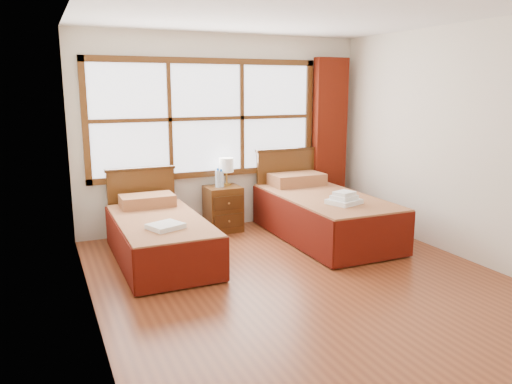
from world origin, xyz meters
name	(u,v)px	position (x,y,z in m)	size (l,w,h in m)	color
floor	(302,280)	(0.00, 0.00, 0.00)	(4.50, 4.50, 0.00)	brown
ceiling	(308,9)	(0.00, 0.00, 2.60)	(4.50, 4.50, 0.00)	white
wall_back	(224,133)	(0.00, 2.25, 1.30)	(4.00, 4.00, 0.00)	silver
wall_left	(86,165)	(-2.00, 0.00, 1.30)	(4.50, 4.50, 0.00)	silver
wall_right	(462,143)	(2.00, 0.00, 1.30)	(4.50, 4.50, 0.00)	silver
window	(207,119)	(-0.25, 2.21, 1.50)	(3.16, 0.06, 1.56)	white
curtain	(329,138)	(1.60, 2.11, 1.17)	(0.50, 0.16, 2.30)	#5F1609
bed_left	(159,235)	(-1.17, 1.20, 0.28)	(0.95, 1.97, 0.91)	#3C210C
bed_right	(322,213)	(0.95, 1.20, 0.32)	(1.08, 2.10, 1.05)	#3C210C
nightstand	(223,209)	(-0.11, 1.99, 0.30)	(0.46, 0.45, 0.61)	#522E11
towels_left	(165,226)	(-1.20, 0.73, 0.51)	(0.41, 0.38, 0.05)	white
towels_right	(344,199)	(0.91, 0.66, 0.62)	(0.43, 0.40, 0.15)	white
lamp	(226,166)	(-0.03, 2.08, 0.87)	(0.19, 0.19, 0.37)	gold
bottle_near	(218,178)	(-0.19, 1.98, 0.72)	(0.07, 0.07, 0.26)	silver
bottle_far	(221,179)	(-0.14, 1.97, 0.72)	(0.06, 0.06, 0.24)	silver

